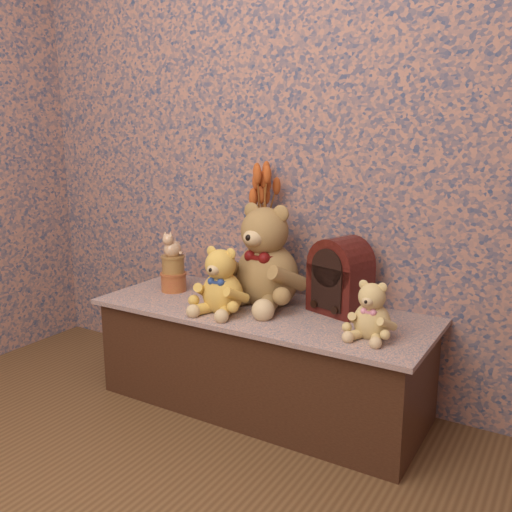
{
  "coord_description": "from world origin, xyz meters",
  "views": [
    {
      "loc": [
        1.15,
        -0.74,
        1.19
      ],
      "look_at": [
        0.0,
        1.17,
        0.69
      ],
      "focal_mm": 39.06,
      "sensor_mm": 36.0,
      "label": 1
    }
  ],
  "objects_px": {
    "teddy_large": "(267,250)",
    "teddy_small": "(373,307)",
    "cat_figurine": "(172,243)",
    "cathedral_radio": "(341,275)",
    "ceramic_vase": "(263,277)",
    "biscuit_tin_lower": "(174,282)",
    "teddy_medium": "(222,277)"
  },
  "relations": [
    {
      "from": "teddy_large",
      "to": "teddy_small",
      "type": "relative_size",
      "value": 2.06
    },
    {
      "from": "teddy_large",
      "to": "cat_figurine",
      "type": "height_order",
      "value": "teddy_large"
    },
    {
      "from": "cathedral_radio",
      "to": "teddy_large",
      "type": "bearing_deg",
      "value": -154.7
    },
    {
      "from": "teddy_large",
      "to": "ceramic_vase",
      "type": "xyz_separation_m",
      "value": [
        -0.06,
        0.06,
        -0.14
      ]
    },
    {
      "from": "teddy_small",
      "to": "cat_figurine",
      "type": "relative_size",
      "value": 1.84
    },
    {
      "from": "cathedral_radio",
      "to": "ceramic_vase",
      "type": "xyz_separation_m",
      "value": [
        -0.38,
        0.01,
        -0.06
      ]
    },
    {
      "from": "ceramic_vase",
      "to": "cat_figurine",
      "type": "relative_size",
      "value": 1.56
    },
    {
      "from": "teddy_small",
      "to": "biscuit_tin_lower",
      "type": "xyz_separation_m",
      "value": [
        -1.01,
        0.1,
        -0.07
      ]
    },
    {
      "from": "teddy_small",
      "to": "cat_figurine",
      "type": "xyz_separation_m",
      "value": [
        -1.01,
        0.1,
        0.12
      ]
    },
    {
      "from": "cat_figurine",
      "to": "teddy_small",
      "type": "bearing_deg",
      "value": -5.44
    },
    {
      "from": "teddy_large",
      "to": "cat_figurine",
      "type": "relative_size",
      "value": 3.81
    },
    {
      "from": "teddy_large",
      "to": "cat_figurine",
      "type": "bearing_deg",
      "value": -168.95
    },
    {
      "from": "biscuit_tin_lower",
      "to": "teddy_large",
      "type": "bearing_deg",
      "value": 7.65
    },
    {
      "from": "teddy_medium",
      "to": "teddy_small",
      "type": "height_order",
      "value": "teddy_medium"
    },
    {
      "from": "cathedral_radio",
      "to": "teddy_small",
      "type": "bearing_deg",
      "value": -27.32
    },
    {
      "from": "teddy_small",
      "to": "biscuit_tin_lower",
      "type": "height_order",
      "value": "teddy_small"
    },
    {
      "from": "teddy_large",
      "to": "teddy_small",
      "type": "bearing_deg",
      "value": -13.61
    },
    {
      "from": "teddy_medium",
      "to": "cathedral_radio",
      "type": "distance_m",
      "value": 0.49
    },
    {
      "from": "ceramic_vase",
      "to": "cat_figurine",
      "type": "bearing_deg",
      "value": -163.38
    },
    {
      "from": "teddy_large",
      "to": "cathedral_radio",
      "type": "distance_m",
      "value": 0.34
    },
    {
      "from": "ceramic_vase",
      "to": "teddy_small",
      "type": "bearing_deg",
      "value": -20.73
    },
    {
      "from": "teddy_small",
      "to": "ceramic_vase",
      "type": "xyz_separation_m",
      "value": [
        -0.6,
        0.23,
        -0.02
      ]
    },
    {
      "from": "teddy_small",
      "to": "cat_figurine",
      "type": "distance_m",
      "value": 1.03
    },
    {
      "from": "teddy_medium",
      "to": "biscuit_tin_lower",
      "type": "relative_size",
      "value": 2.51
    },
    {
      "from": "cathedral_radio",
      "to": "biscuit_tin_lower",
      "type": "relative_size",
      "value": 2.7
    },
    {
      "from": "teddy_medium",
      "to": "ceramic_vase",
      "type": "relative_size",
      "value": 1.53
    },
    {
      "from": "cathedral_radio",
      "to": "cat_figurine",
      "type": "height_order",
      "value": "cathedral_radio"
    },
    {
      "from": "teddy_medium",
      "to": "teddy_small",
      "type": "distance_m",
      "value": 0.64
    },
    {
      "from": "teddy_large",
      "to": "teddy_medium",
      "type": "bearing_deg",
      "value": -114.02
    },
    {
      "from": "cat_figurine",
      "to": "ceramic_vase",
      "type": "bearing_deg",
      "value": 16.86
    },
    {
      "from": "teddy_large",
      "to": "cat_figurine",
      "type": "distance_m",
      "value": 0.48
    },
    {
      "from": "ceramic_vase",
      "to": "biscuit_tin_lower",
      "type": "height_order",
      "value": "ceramic_vase"
    }
  ]
}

